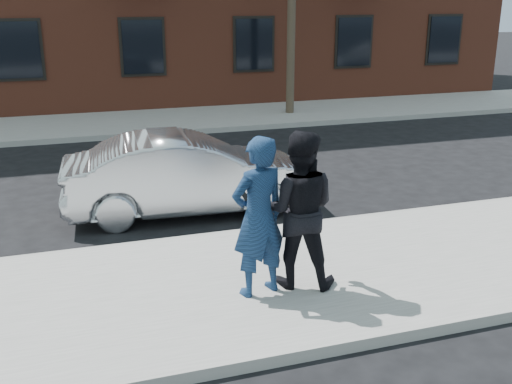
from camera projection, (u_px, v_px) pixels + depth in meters
name	position (u px, v px, depth m)	size (l,w,h in m)	color
ground	(271.00, 279.00, 8.36)	(100.00, 100.00, 0.00)	black
near_sidewalk	(277.00, 282.00, 8.11)	(50.00, 3.50, 0.15)	gray
near_curb	(239.00, 234.00, 9.73)	(50.00, 0.10, 0.15)	#999691
far_sidewalk	(151.00, 122.00, 18.51)	(50.00, 3.50, 0.15)	gray
far_curb	(160.00, 134.00, 16.88)	(50.00, 0.10, 0.15)	#999691
silver_sedan	(188.00, 174.00, 10.74)	(1.53, 4.39, 1.45)	#B7BABF
man_hoodie	(258.00, 217.00, 7.36)	(0.85, 0.67, 2.05)	navy
man_peacoat	(298.00, 210.00, 7.61)	(1.23, 1.12, 2.06)	black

